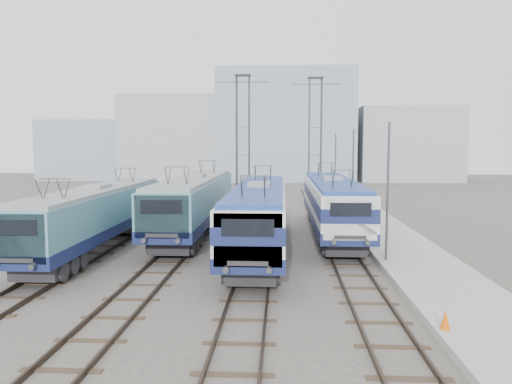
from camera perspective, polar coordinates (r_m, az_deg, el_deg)
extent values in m
plane|color=#514C47|center=(23.29, -5.82, -9.31)|extent=(160.00, 160.00, 0.00)
cube|color=#9E9E99|center=(31.51, 15.29, -5.31)|extent=(4.00, 70.00, 0.30)
cube|color=#161F4F|center=(29.16, -17.66, -3.88)|extent=(2.73, 17.22, 0.57)
cube|color=teal|center=(29.00, -17.72, -1.64)|extent=(2.68, 17.22, 1.72)
cube|color=teal|center=(21.58, -25.52, -4.73)|extent=(2.46, 0.67, 1.95)
cube|color=gray|center=(28.91, -17.78, 0.24)|extent=(2.46, 16.53, 0.19)
cube|color=#262628|center=(24.12, -22.46, -7.69)|extent=(2.01, 3.44, 0.65)
cube|color=#262628|center=(34.63, -14.27, -3.55)|extent=(2.01, 3.44, 0.65)
cube|color=#161F4F|center=(33.40, -6.94, -2.36)|extent=(2.93, 18.51, 0.62)
cube|color=teal|center=(33.26, -6.96, -0.25)|extent=(2.88, 18.51, 1.85)
cube|color=teal|center=(24.63, -10.54, -2.72)|extent=(2.65, 0.72, 2.10)
cube|color=gray|center=(33.17, -6.98, 1.52)|extent=(2.65, 17.77, 0.21)
cube|color=#262628|center=(27.55, -9.15, -5.67)|extent=(2.16, 3.70, 0.69)
cube|color=#262628|center=(39.54, -5.38, -2.26)|extent=(2.16, 3.70, 0.69)
cube|color=#161F4F|center=(27.46, 0.35, -4.09)|extent=(2.84, 17.90, 0.60)
cube|color=silver|center=(27.29, 0.35, -1.62)|extent=(2.79, 17.90, 1.79)
cube|color=#161F4F|center=(27.30, 0.35, -1.72)|extent=(2.83, 17.92, 0.70)
cube|color=silver|center=(18.83, -0.88, -5.36)|extent=(2.56, 0.70, 2.03)
cube|color=navy|center=(27.19, 0.36, 0.47)|extent=(2.56, 17.19, 0.20)
cube|color=#262628|center=(21.77, -0.39, -8.62)|extent=(2.09, 3.58, 0.67)
cube|color=#262628|center=(33.47, 0.83, -3.66)|extent=(2.09, 3.58, 0.67)
cube|color=#161F4F|center=(32.99, 8.64, -2.55)|extent=(2.83, 17.87, 0.60)
cube|color=silver|center=(32.85, 8.67, -0.49)|extent=(2.78, 17.87, 1.79)
cube|color=#161F4F|center=(32.85, 8.67, -0.58)|extent=(2.82, 17.89, 0.70)
cube|color=silver|center=(24.40, 10.64, -2.98)|extent=(2.56, 0.70, 2.03)
cube|color=navy|center=(32.76, 8.70, 1.24)|extent=(2.56, 17.16, 0.20)
cube|color=#262628|center=(27.27, 9.84, -5.83)|extent=(2.09, 3.57, 0.67)
cube|color=#262628|center=(38.97, 7.77, -2.43)|extent=(2.09, 3.57, 0.67)
cylinder|color=#3F4247|center=(43.89, -2.29, 5.53)|extent=(0.10, 0.10, 12.00)
cylinder|color=#3F4247|center=(43.80, -0.85, 5.53)|extent=(0.10, 0.10, 12.00)
cylinder|color=#3F4247|center=(44.99, -2.16, 5.53)|extent=(0.10, 0.10, 12.00)
cylinder|color=#3F4247|center=(44.90, -0.76, 5.53)|extent=(0.10, 0.10, 12.00)
cube|color=#3F4247|center=(44.73, -1.53, 12.46)|extent=(4.50, 0.12, 0.12)
cylinder|color=#3F4247|center=(45.77, 6.11, 5.50)|extent=(0.10, 0.10, 12.00)
cylinder|color=#3F4247|center=(45.84, 7.49, 5.48)|extent=(0.10, 0.10, 12.00)
cylinder|color=#3F4247|center=(46.87, 6.04, 5.50)|extent=(0.10, 0.10, 12.00)
cylinder|color=#3F4247|center=(46.94, 7.39, 5.48)|extent=(0.10, 0.10, 12.00)
cube|color=#3F4247|center=(46.67, 6.83, 12.13)|extent=(4.50, 0.12, 0.12)
cylinder|color=#3F4247|center=(24.90, 14.80, -0.31)|extent=(0.12, 0.12, 7.00)
cylinder|color=#3F4247|center=(36.69, 11.00, 1.55)|extent=(0.12, 0.12, 7.00)
cylinder|color=#3F4247|center=(48.58, 9.05, 2.51)|extent=(0.12, 0.12, 7.00)
cone|color=#EA5907|center=(16.71, 20.82, -13.45)|extent=(0.29, 0.29, 0.61)
cube|color=#969FA8|center=(86.06, -8.76, 6.08)|extent=(18.00, 12.00, 14.00)
cube|color=#8C98A9|center=(84.31, 3.39, 7.50)|extent=(22.00, 14.00, 18.00)
cube|color=#969FA8|center=(86.71, 16.77, 5.24)|extent=(16.00, 12.00, 12.00)
cube|color=#8C98A9|center=(90.68, -18.72, 4.55)|extent=(14.00, 10.00, 10.00)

